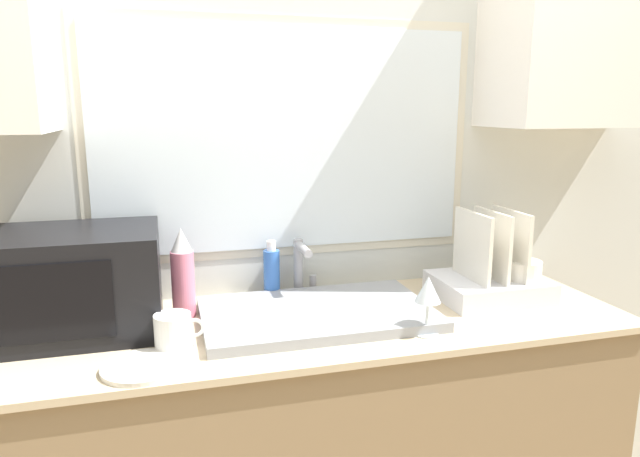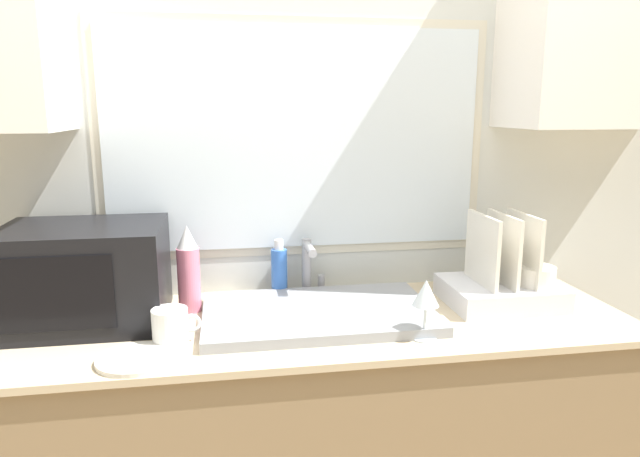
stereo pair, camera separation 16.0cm
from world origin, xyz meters
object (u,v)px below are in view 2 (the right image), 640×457
Objects in this scene: microwave at (85,275)px; soap_bottle at (279,271)px; faucet at (309,263)px; mug_near_sink at (171,326)px; wine_glass at (426,295)px; dish_rack at (504,283)px; spray_bottle at (189,270)px.

soap_bottle is at bearing 13.80° from microwave.
mug_near_sink is (-0.42, -0.33, -0.06)m from faucet.
wine_glass is at bearing -17.18° from microwave.
soap_bottle is (-0.70, 0.20, 0.02)m from dish_rack.
soap_bottle is 1.49× the size of mug_near_sink.
dish_rack reaches higher than wine_glass.
faucet is 0.10m from soap_bottle.
mug_near_sink is at bearing 172.70° from wine_glass.
microwave is 0.34m from mug_near_sink.
mug_near_sink is at bearing -38.32° from microwave.
wine_glass is at bearing -7.30° from mug_near_sink.
soap_bottle is 1.14× the size of wine_glass.
wine_glass is (0.67, -0.09, 0.08)m from mug_near_sink.
faucet is at bearing 11.26° from microwave.
dish_rack is at bearing 8.09° from mug_near_sink.
spray_bottle reaches higher than mug_near_sink.
wine_glass is (0.35, -0.43, 0.04)m from soap_bottle.
spray_bottle is 0.30m from soap_bottle.
microwave is at bearing -166.20° from soap_bottle.
wine_glass is at bearing -58.95° from faucet.
dish_rack is (0.60, -0.19, -0.04)m from faucet.
dish_rack reaches higher than spray_bottle.
faucet is 0.70× the size of spray_bottle.
soap_bottle is at bearing 175.90° from faucet.
faucet is 0.55× the size of dish_rack.
spray_bottle is 0.26m from mug_near_sink.
spray_bottle is at bearing 174.28° from dish_rack.
microwave is 2.68× the size of wine_glass.
faucet is at bearing 121.05° from wine_glass.
mug_near_sink is at bearing -98.42° from spray_bottle.
faucet is 0.63m from dish_rack.
spray_bottle reaches higher than faucet.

